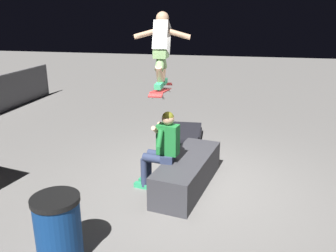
# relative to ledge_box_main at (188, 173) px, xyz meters

# --- Properties ---
(ground_plane) EXTENTS (40.00, 40.00, 0.00)m
(ground_plane) POSITION_rel_ledge_box_main_xyz_m (0.07, -0.11, -0.27)
(ground_plane) COLOR slate
(ledge_box_main) EXTENTS (1.99, 0.95, 0.54)m
(ledge_box_main) POSITION_rel_ledge_box_main_xyz_m (0.00, 0.00, 0.00)
(ledge_box_main) COLOR #38383D
(ledge_box_main) RESTS_ON ground
(person_sitting_on_ledge) EXTENTS (0.60, 0.78, 1.37)m
(person_sitting_on_ledge) POSITION_rel_ledge_box_main_xyz_m (-0.16, 0.41, 0.50)
(person_sitting_on_ledge) COLOR #2D3856
(person_sitting_on_ledge) RESTS_ON ground
(skateboard) EXTENTS (1.03, 0.25, 0.13)m
(skateboard) POSITION_rel_ledge_box_main_xyz_m (-0.07, 0.44, 1.41)
(skateboard) COLOR #B72D2D
(skater_airborne) EXTENTS (0.62, 0.89, 1.12)m
(skater_airborne) POSITION_rel_ledge_box_main_xyz_m (-0.01, 0.44, 2.10)
(skater_airborne) COLOR #2D9E66
(kicker_ramp) EXTENTS (1.16, 0.81, 0.36)m
(kicker_ramp) POSITION_rel_ledge_box_main_xyz_m (2.31, 0.43, -0.21)
(kicker_ramp) COLOR black
(kicker_ramp) RESTS_ON ground
(trash_bin) EXTENTS (0.56, 0.56, 0.85)m
(trash_bin) POSITION_rel_ledge_box_main_xyz_m (-2.15, 1.19, 0.16)
(trash_bin) COLOR navy
(trash_bin) RESTS_ON ground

